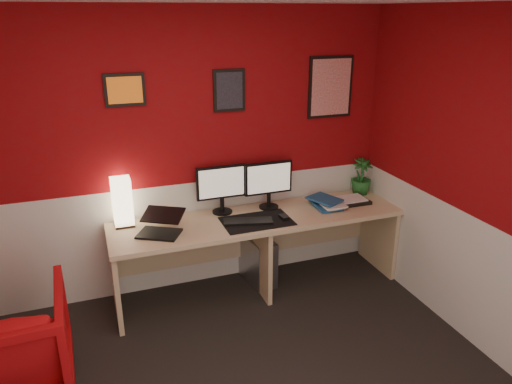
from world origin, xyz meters
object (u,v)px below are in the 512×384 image
laptop (158,222)px  monitor_left (222,182)px  pc_tower (257,259)px  potted_plant (361,176)px  zen_tray (349,201)px  monitor_right (269,178)px  desk (259,254)px  shoji_lamp (122,203)px  armchair (6,347)px

laptop → monitor_left: size_ratio=0.57×
pc_tower → monitor_left: bearing=161.4°
pc_tower → potted_plant: bearing=-5.3°
zen_tray → pc_tower: size_ratio=0.78×
potted_plant → monitor_left: bearing=179.8°
monitor_right → zen_tray: monitor_right is taller
monitor_right → desk: bearing=-132.8°
potted_plant → desk: bearing=-169.9°
desk → laptop: 1.01m
zen_tray → potted_plant: bearing=37.8°
shoji_lamp → laptop: size_ratio=1.21×
monitor_left → pc_tower: bearing=-10.5°
zen_tray → potted_plant: potted_plant is taller
laptop → monitor_left: 0.70m
potted_plant → zen_tray: bearing=-142.2°
desk → armchair: same height
potted_plant → armchair: 3.33m
laptop → pc_tower: size_ratio=0.73×
monitor_left → shoji_lamp: bearing=178.8°
monitor_left → monitor_right: same height
laptop → potted_plant: (2.04, 0.27, 0.07)m
potted_plant → shoji_lamp: bearing=179.4°
desk → monitor_left: (-0.27, 0.21, 0.66)m
monitor_right → armchair: bearing=-159.1°
monitor_right → zen_tray: bearing=-10.6°
zen_tray → shoji_lamp: bearing=174.6°
desk → potted_plant: bearing=10.1°
desk → monitor_left: size_ratio=4.48×
monitor_left → monitor_right: 0.44m
monitor_right → armchair: 2.42m
laptop → potted_plant: potted_plant is taller
monitor_left → potted_plant: 1.43m
laptop → armchair: size_ratio=0.41×
desk → potted_plant: size_ratio=7.20×
desk → zen_tray: size_ratio=7.43×
zen_tray → pc_tower: 1.04m
desk → pc_tower: (0.04, 0.15, -0.14)m
desk → pc_tower: size_ratio=5.78×
desk → armchair: (-2.02, -0.66, 0.00)m
shoji_lamp → armchair: size_ratio=0.50×
shoji_lamp → desk: bearing=-11.4°
monitor_right → potted_plant: size_ratio=1.61×
shoji_lamp → monitor_right: size_ratio=0.69×
zen_tray → pc_tower: bearing=172.4°
laptop → pc_tower: (0.93, 0.21, -0.61)m
laptop → potted_plant: size_ratio=0.91×
shoji_lamp → monitor_right: bearing=-2.3°
desk → armchair: 2.12m
monitor_left → desk: bearing=-37.6°
potted_plant → armchair: (-3.17, -0.86, -0.55)m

